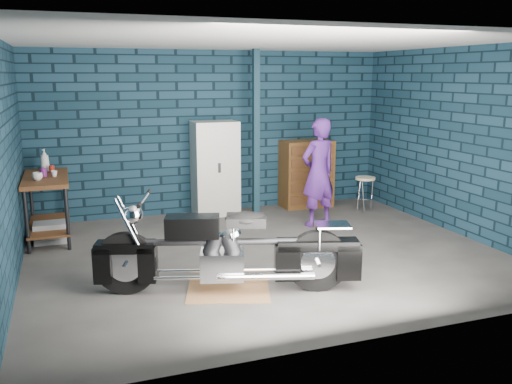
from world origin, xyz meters
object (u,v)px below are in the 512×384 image
tool_chest (307,174)px  shop_stool (365,195)px  motorcycle (228,245)px  locker (215,168)px  storage_bin (51,232)px  workbench (48,208)px  person (318,173)px

tool_chest → shop_stool: 1.08m
motorcycle → locker: locker is taller
storage_bin → locker: locker is taller
locker → tool_chest: bearing=0.0°
locker → motorcycle: bearing=-103.1°
workbench → shop_stool: bearing=-1.7°
tool_chest → workbench: bearing=-172.5°
locker → tool_chest: size_ratio=1.33×
person → storage_bin: person is taller
motorcycle → person: size_ratio=1.45×
workbench → tool_chest: (4.28, 0.56, 0.13)m
storage_bin → shop_stool: 5.02m
workbench → motorcycle: size_ratio=0.58×
motorcycle → workbench: bearing=141.6°
person → locker: size_ratio=1.07×
storage_bin → tool_chest: tool_chest is taller
motorcycle → shop_stool: bearing=56.0°
workbench → locker: (2.61, 0.56, 0.32)m
motorcycle → person: 2.96m
locker → shop_stool: 2.57m
person → shop_stool: (1.11, 0.46, -0.53)m
workbench → motorcycle: motorcycle is taller
workbench → tool_chest: tool_chest is taller
locker → tool_chest: (1.67, 0.00, -0.19)m
person → shop_stool: person is taller
person → storage_bin: bearing=-19.8°
storage_bin → person: bearing=-6.4°
tool_chest → storage_bin: bearing=-170.2°
workbench → locker: 2.69m
person → locker: bearing=-55.2°
shop_stool → person: bearing=-157.4°
motorcycle → locker: (0.76, 3.27, 0.25)m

